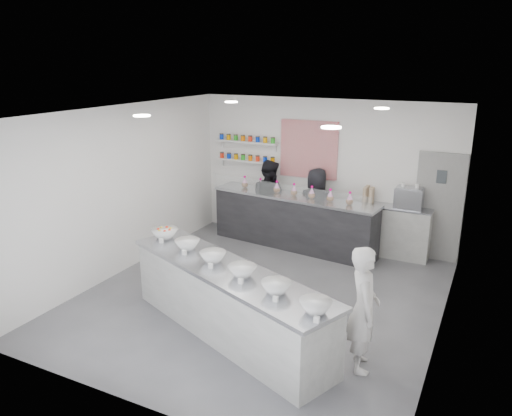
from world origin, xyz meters
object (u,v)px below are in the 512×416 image
Objects in this scene: prep_counter at (228,302)px; woman_prep at (363,309)px; back_bar at (293,222)px; staff_right at (316,208)px; staff_left at (269,200)px; espresso_machine at (409,198)px; espresso_ledge at (394,232)px.

prep_counter is 2.25× the size of woman_prep.
prep_counter is 3.62m from back_bar.
back_bar is at bearing 120.20° from prep_counter.
woman_prep is at bearing 112.86° from staff_right.
woman_prep reaches higher than back_bar.
staff_left is at bearing 166.31° from back_bar.
staff_left is 1.07m from staff_right.
back_bar is 0.79m from staff_left.
prep_counter is 4.40m from espresso_machine.
espresso_ledge is at bearing 92.24° from prep_counter.
espresso_ledge is 1.61m from staff_right.
prep_counter is 4.26m from espresso_ledge.
staff_right reaches higher than espresso_machine.
espresso_machine is at bearing -179.58° from staff_right.
staff_left is (-3.05, 3.78, 0.05)m from woman_prep.
staff_left is 1.04× the size of staff_right.
espresso_machine is at bearing -18.45° from woman_prep.
woman_prep reaches higher than prep_counter.
espresso_ledge is 0.84× the size of woman_prep.
back_bar is (-0.49, 3.59, 0.05)m from prep_counter.
espresso_ledge is 0.79× the size of staff_left.
staff_right is at bearing 39.20° from back_bar.
espresso_ledge is at bearing 180.00° from espresso_machine.
staff_left is at bearing -176.42° from espresso_ledge.
woman_prep is (1.89, 0.06, 0.31)m from prep_counter.
back_bar is 2.14× the size of staff_right.
woman_prep is at bearing -49.42° from back_bar.
staff_left reaches higher than espresso_ledge.
espresso_machine is (0.22, 0.00, 0.70)m from espresso_ledge.
back_bar is 0.54m from staff_right.
woman_prep is 0.94× the size of staff_left.
staff_right is at bearing -174.00° from espresso_ledge.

